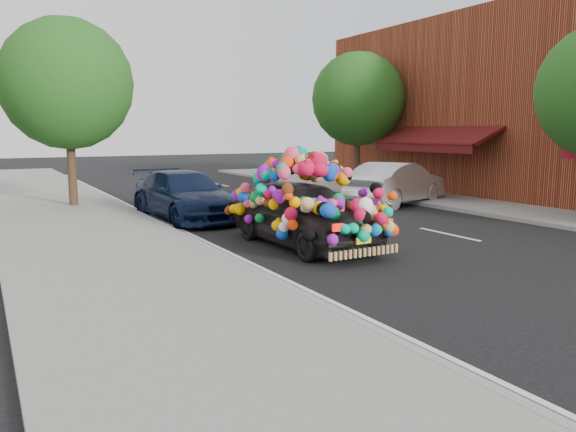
# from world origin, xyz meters

# --- Properties ---
(ground) EXTENTS (100.00, 100.00, 0.00)m
(ground) POSITION_xyz_m (0.00, 0.00, 0.00)
(ground) COLOR black
(ground) RESTS_ON ground
(sidewalk) EXTENTS (4.00, 60.00, 0.12)m
(sidewalk) POSITION_xyz_m (-4.30, 0.00, 0.06)
(sidewalk) COLOR gray
(sidewalk) RESTS_ON ground
(kerb) EXTENTS (0.15, 60.00, 0.13)m
(kerb) POSITION_xyz_m (-2.35, 0.00, 0.07)
(kerb) COLOR gray
(kerb) RESTS_ON ground
(footpath_far) EXTENTS (3.00, 40.00, 0.12)m
(footpath_far) POSITION_xyz_m (8.20, 3.00, 0.06)
(footpath_far) COLOR gray
(footpath_far) RESTS_ON ground
(lane_markings) EXTENTS (6.00, 50.00, 0.01)m
(lane_markings) POSITION_xyz_m (3.60, 0.00, 0.01)
(lane_markings) COLOR silver
(lane_markings) RESTS_ON ground
(tree_near_sidewalk) EXTENTS (4.20, 4.20, 6.13)m
(tree_near_sidewalk) POSITION_xyz_m (-3.80, 9.50, 4.02)
(tree_near_sidewalk) COLOR #332114
(tree_near_sidewalk) RESTS_ON ground
(tree_far_b) EXTENTS (4.00, 4.00, 5.90)m
(tree_far_b) POSITION_xyz_m (8.00, 10.00, 3.89)
(tree_far_b) COLOR #332114
(tree_far_b) RESTS_ON ground
(plush_art_car) EXTENTS (2.20, 4.56, 2.12)m
(plush_art_car) POSITION_xyz_m (-0.25, 0.59, 1.08)
(plush_art_car) COLOR black
(plush_art_car) RESTS_ON ground
(navy_sedan) EXTENTS (2.28, 4.89, 1.38)m
(navy_sedan) POSITION_xyz_m (-1.28, 5.60, 0.69)
(navy_sedan) COLOR #0A1432
(navy_sedan) RESTS_ON ground
(silver_hatchback) EXTENTS (4.76, 3.05, 1.48)m
(silver_hatchback) POSITION_xyz_m (6.21, 5.14, 0.74)
(silver_hatchback) COLOR #B6BABD
(silver_hatchback) RESTS_ON ground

